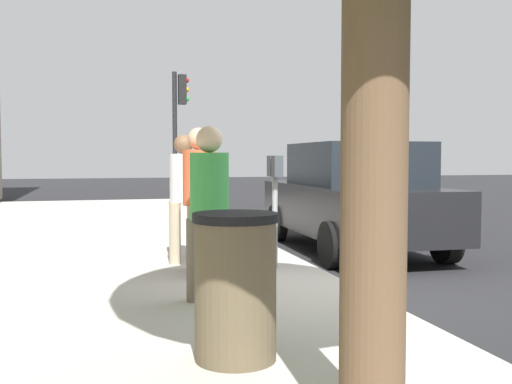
# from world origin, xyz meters

# --- Properties ---
(ground_plane) EXTENTS (80.00, 80.00, 0.00)m
(ground_plane) POSITION_xyz_m (0.00, 0.00, 0.00)
(ground_plane) COLOR #232326
(ground_plane) RESTS_ON ground
(sidewalk_slab) EXTENTS (28.00, 6.00, 0.15)m
(sidewalk_slab) POSITION_xyz_m (0.00, 3.00, 0.07)
(sidewalk_slab) COLOR #B7B2A8
(sidewalk_slab) RESTS_ON ground_plane
(parking_meter) EXTENTS (0.36, 0.12, 1.41)m
(parking_meter) POSITION_xyz_m (0.96, 0.54, 1.17)
(parking_meter) COLOR gray
(parking_meter) RESTS_ON sidewalk_slab
(pedestrian_at_meter) EXTENTS (0.53, 0.38, 1.74)m
(pedestrian_at_meter) POSITION_xyz_m (0.80, 1.53, 1.17)
(pedestrian_at_meter) COLOR #47474C
(pedestrian_at_meter) RESTS_ON sidewalk_slab
(pedestrian_bystander) EXTENTS (0.41, 0.41, 1.68)m
(pedestrian_bystander) POSITION_xyz_m (-0.63, 1.66, 1.13)
(pedestrian_bystander) COLOR #726656
(pedestrian_bystander) RESTS_ON sidewalk_slab
(parking_officer) EXTENTS (0.40, 0.42, 1.69)m
(parking_officer) POSITION_xyz_m (1.71, 1.58, 1.13)
(parking_officer) COLOR tan
(parking_officer) RESTS_ON sidewalk_slab
(parked_sedan_near) EXTENTS (4.44, 2.05, 1.77)m
(parked_sedan_near) POSITION_xyz_m (2.84, -1.35, 0.89)
(parked_sedan_near) COLOR black
(parked_sedan_near) RESTS_ON ground_plane
(traffic_signal) EXTENTS (0.24, 0.44, 3.60)m
(traffic_signal) POSITION_xyz_m (9.42, 0.64, 2.58)
(traffic_signal) COLOR black
(traffic_signal) RESTS_ON sidewalk_slab
(trash_bin) EXTENTS (0.59, 0.59, 1.01)m
(trash_bin) POSITION_xyz_m (-2.23, 1.77, 0.66)
(trash_bin) COLOR brown
(trash_bin) RESTS_ON sidewalk_slab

